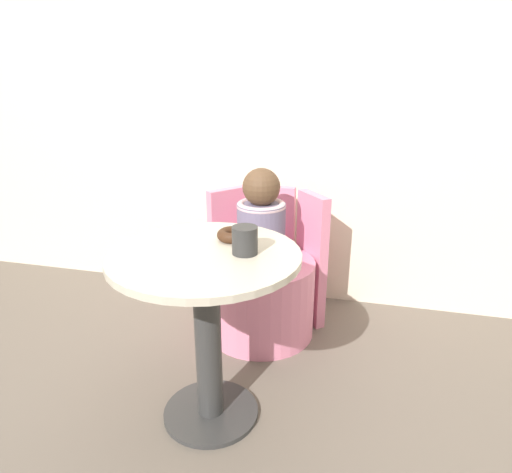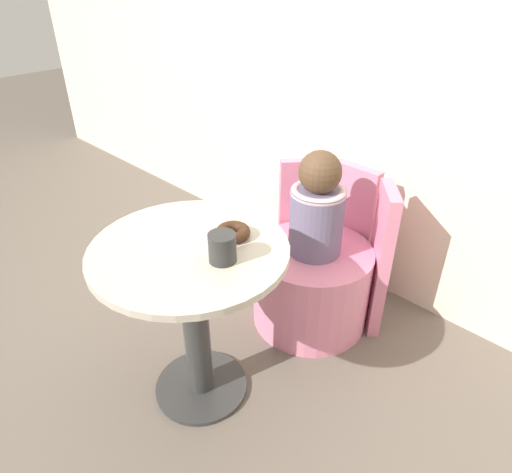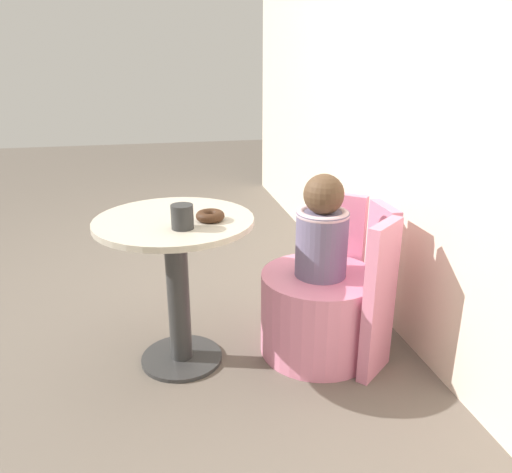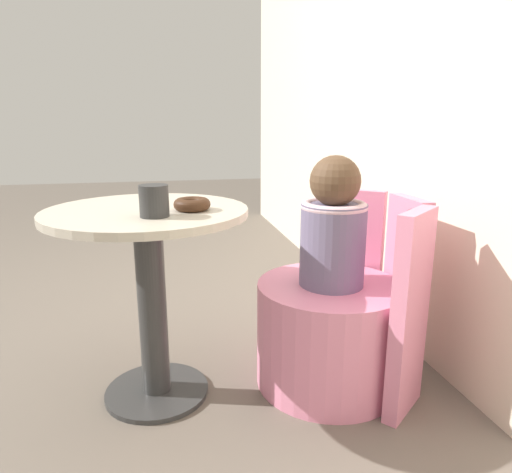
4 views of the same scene
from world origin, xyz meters
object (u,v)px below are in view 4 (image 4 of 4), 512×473
tub_chair (329,334)px  child_figure (333,227)px  cup (154,201)px  donut (192,204)px  round_table (150,266)px

tub_chair → child_figure: size_ratio=1.16×
child_figure → cup: size_ratio=4.82×
tub_chair → donut: (0.01, -0.48, 0.50)m
child_figure → donut: size_ratio=3.89×
tub_chair → child_figure: 0.40m
donut → cup: 0.14m
donut → cup: bearing=-56.7°
child_figure → round_table: bearing=-94.4°
tub_chair → donut: 0.69m
tub_chair → round_table: bearing=-94.4°
child_figure → donut: 0.49m
round_table → cup: 0.28m
round_table → donut: donut is taller
child_figure → donut: bearing=-88.9°
tub_chair → cup: cup is taller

